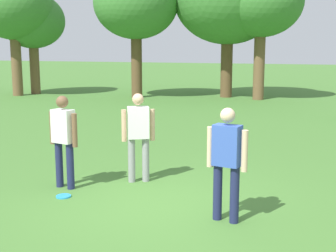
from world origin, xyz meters
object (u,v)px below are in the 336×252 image
at_px(person_bystander, 138,132).
at_px(person_catcher, 64,136).
at_px(frisbee, 64,196).
at_px(tree_back_left, 261,2).
at_px(tree_far_right, 136,4).
at_px(tree_broad_center, 32,22).
at_px(tree_tall_left, 13,7).
at_px(person_thrower, 227,157).

bearing_deg(person_bystander, person_catcher, -144.21).
distance_m(person_bystander, frisbee, 1.76).
bearing_deg(tree_back_left, tree_far_right, -169.10).
height_order(tree_broad_center, tree_far_right, tree_far_right).
relative_size(tree_broad_center, tree_far_right, 0.83).
relative_size(tree_tall_left, tree_far_right, 0.97).
relative_size(person_thrower, person_catcher, 1.00).
xyz_separation_m(person_catcher, person_bystander, (1.08, 0.78, 0.00)).
distance_m(person_catcher, person_bystander, 1.33).
xyz_separation_m(person_bystander, tree_tall_left, (-11.66, 11.76, 3.43)).
bearing_deg(tree_far_right, person_catcher, -71.84).
bearing_deg(tree_broad_center, tree_far_right, 1.55).
bearing_deg(person_catcher, tree_tall_left, 130.14).
height_order(person_catcher, tree_far_right, tree_far_right).
xyz_separation_m(person_bystander, tree_broad_center, (-11.30, 12.76, 2.78)).
relative_size(tree_tall_left, tree_back_left, 0.99).
bearing_deg(person_thrower, tree_far_right, 117.71).
distance_m(person_bystander, tree_back_left, 14.45).
bearing_deg(frisbee, tree_tall_left, 129.78).
relative_size(person_bystander, tree_far_right, 0.26).
relative_size(frisbee, tree_tall_left, 0.04).
distance_m(frisbee, tree_broad_center, 17.87).
bearing_deg(tree_broad_center, tree_tall_left, -109.36).
relative_size(person_catcher, tree_back_left, 0.27).
height_order(tree_tall_left, tree_back_left, tree_back_left).
xyz_separation_m(person_catcher, tree_far_right, (-4.49, 13.70, 3.52)).
distance_m(person_catcher, tree_broad_center, 17.19).
xyz_separation_m(frisbee, tree_far_right, (-4.74, 14.15, 4.45)).
bearing_deg(person_catcher, frisbee, -61.88).
xyz_separation_m(person_thrower, person_catcher, (-3.01, 0.59, 0.00)).
bearing_deg(tree_far_right, tree_tall_left, -169.20).
bearing_deg(frisbee, person_thrower, -2.83).
distance_m(person_thrower, person_catcher, 3.07).
bearing_deg(tree_tall_left, person_bystander, -45.25).
bearing_deg(person_catcher, person_bystander, 35.79).
relative_size(person_bystander, tree_broad_center, 0.32).
xyz_separation_m(person_thrower, tree_far_right, (-7.50, 14.29, 3.52)).
relative_size(frisbee, tree_back_left, 0.04).
bearing_deg(tree_broad_center, tree_back_left, 6.26).
bearing_deg(tree_back_left, tree_tall_left, -169.15).
relative_size(person_thrower, tree_far_right, 0.26).
bearing_deg(tree_back_left, person_bystander, -90.60).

